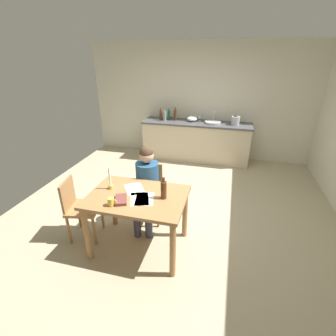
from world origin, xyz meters
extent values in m
cube|color=tan|center=(0.00, 0.00, -0.02)|extent=(5.20, 5.20, 0.04)
cube|color=beige|center=(0.00, 2.60, 1.30)|extent=(5.20, 0.12, 2.60)
cube|color=beige|center=(0.00, 2.24, 0.43)|extent=(2.43, 0.60, 0.86)
cube|color=#4C4C51|center=(0.00, 2.24, 0.88)|extent=(2.47, 0.64, 0.04)
cube|color=#9E7042|center=(-0.24, -0.92, 0.76)|extent=(1.17, 0.83, 0.04)
cylinder|color=#9E7042|center=(-0.76, -1.27, 0.37)|extent=(0.07, 0.07, 0.74)
cylinder|color=#9E7042|center=(0.29, -1.27, 0.37)|extent=(0.07, 0.07, 0.74)
cylinder|color=#9E7042|center=(-0.76, -0.56, 0.37)|extent=(0.07, 0.07, 0.74)
cylinder|color=#9E7042|center=(0.29, -0.56, 0.37)|extent=(0.07, 0.07, 0.74)
cube|color=#9E7042|center=(-0.31, -0.32, 0.44)|extent=(0.44, 0.44, 0.04)
cube|color=#9E7042|center=(-0.33, -0.14, 0.65)|extent=(0.36, 0.07, 0.40)
cylinder|color=#9E7042|center=(-0.46, -0.51, 0.22)|extent=(0.04, 0.04, 0.43)
cylinder|color=#9E7042|center=(-0.12, -0.47, 0.22)|extent=(0.04, 0.04, 0.43)
cylinder|color=#9E7042|center=(-0.50, -0.18, 0.22)|extent=(0.04, 0.04, 0.43)
cylinder|color=#9E7042|center=(-0.16, -0.14, 0.22)|extent=(0.04, 0.04, 0.43)
cylinder|color=navy|center=(-0.31, -0.34, 0.70)|extent=(0.36, 0.36, 0.50)
sphere|color=#D8AD8C|center=(-0.31, -0.34, 1.06)|extent=(0.20, 0.20, 0.20)
sphere|color=#473323|center=(-0.31, -0.34, 1.10)|extent=(0.19, 0.19, 0.19)
cylinder|color=#383847|center=(-0.36, -0.54, 0.45)|extent=(0.17, 0.39, 0.13)
cylinder|color=#383847|center=(-0.34, -0.73, 0.23)|extent=(0.10, 0.10, 0.45)
cylinder|color=#383847|center=(-0.21, -0.52, 0.45)|extent=(0.17, 0.39, 0.13)
cylinder|color=#383847|center=(-0.18, -0.71, 0.23)|extent=(0.10, 0.10, 0.45)
cube|color=#9E7042|center=(-1.02, -0.90, 0.45)|extent=(0.47, 0.47, 0.04)
cube|color=#9E7042|center=(-1.21, -0.93, 0.66)|extent=(0.10, 0.36, 0.40)
cylinder|color=#9E7042|center=(-0.82, -1.03, 0.22)|extent=(0.04, 0.04, 0.44)
cylinder|color=#9E7042|center=(-0.89, -0.70, 0.22)|extent=(0.04, 0.04, 0.44)
cylinder|color=#9E7042|center=(-1.16, -1.10, 0.22)|extent=(0.04, 0.04, 0.44)
cylinder|color=#9E7042|center=(-1.22, -0.76, 0.22)|extent=(0.04, 0.04, 0.44)
cylinder|color=#F2CC4C|center=(-0.44, -1.19, 0.83)|extent=(0.07, 0.07, 0.09)
torus|color=#F2CC4C|center=(-0.40, -1.19, 0.83)|extent=(0.07, 0.01, 0.07)
cylinder|color=gold|center=(-0.62, -0.84, 0.80)|extent=(0.06, 0.06, 0.05)
cylinder|color=white|center=(-0.62, -0.84, 0.95)|extent=(0.02, 0.02, 0.24)
cube|color=brown|center=(-0.38, -1.07, 0.80)|extent=(0.21, 0.26, 0.03)
cube|color=white|center=(-0.33, -0.78, 0.78)|extent=(0.34, 0.36, 0.00)
cube|color=white|center=(-0.13, -0.97, 0.78)|extent=(0.27, 0.34, 0.00)
cube|color=white|center=(-0.18, -0.98, 0.78)|extent=(0.30, 0.35, 0.00)
cylinder|color=#593319|center=(0.08, -0.89, 0.89)|extent=(0.07, 0.07, 0.22)
cylinder|color=#593319|center=(0.08, -0.89, 1.02)|extent=(0.03, 0.03, 0.05)
cylinder|color=#B2B7BC|center=(0.36, 2.24, 0.92)|extent=(0.36, 0.36, 0.04)
cylinder|color=silver|center=(0.36, 2.40, 1.02)|extent=(0.02, 0.02, 0.24)
cylinder|color=#593319|center=(-0.85, 2.24, 1.01)|extent=(0.06, 0.06, 0.22)
cylinder|color=#593319|center=(-0.85, 2.24, 1.15)|extent=(0.03, 0.03, 0.06)
cylinder|color=#8C999E|center=(-0.75, 2.23, 1.00)|extent=(0.08, 0.08, 0.20)
cylinder|color=#8C999E|center=(-0.75, 2.23, 1.12)|extent=(0.03, 0.03, 0.05)
cylinder|color=#194C23|center=(-0.67, 2.31, 1.01)|extent=(0.06, 0.06, 0.22)
cylinder|color=#194C23|center=(-0.67, 2.31, 1.14)|extent=(0.03, 0.03, 0.05)
cylinder|color=#593319|center=(-0.51, 2.30, 1.02)|extent=(0.07, 0.07, 0.24)
cylinder|color=#593319|center=(-0.51, 2.30, 1.17)|extent=(0.03, 0.03, 0.06)
ellipsoid|color=white|center=(-0.12, 2.31, 0.95)|extent=(0.24, 0.24, 0.11)
cylinder|color=#B7BABF|center=(0.85, 2.24, 0.99)|extent=(0.18, 0.18, 0.18)
cone|color=#262628|center=(0.85, 2.24, 1.10)|extent=(0.11, 0.11, 0.04)
cylinder|color=silver|center=(0.05, 2.39, 0.90)|extent=(0.06, 0.06, 0.00)
cylinder|color=silver|center=(0.05, 2.39, 0.94)|extent=(0.01, 0.01, 0.07)
cone|color=silver|center=(0.05, 2.39, 1.01)|extent=(0.07, 0.07, 0.08)
cylinder|color=silver|center=(-0.05, 2.39, 0.90)|extent=(0.06, 0.06, 0.00)
cylinder|color=silver|center=(-0.05, 2.39, 0.94)|extent=(0.01, 0.01, 0.07)
cone|color=silver|center=(-0.05, 2.39, 1.01)|extent=(0.07, 0.07, 0.08)
cylinder|color=silver|center=(-0.15, 2.39, 0.90)|extent=(0.06, 0.06, 0.00)
cylinder|color=silver|center=(-0.15, 2.39, 0.94)|extent=(0.01, 0.01, 0.07)
cone|color=silver|center=(-0.15, 2.39, 1.01)|extent=(0.07, 0.07, 0.08)
camera|label=1|loc=(0.75, -3.27, 2.32)|focal=26.31mm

